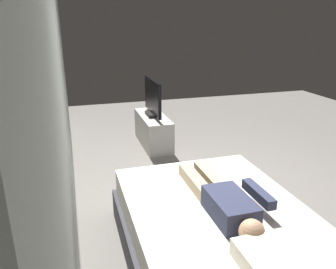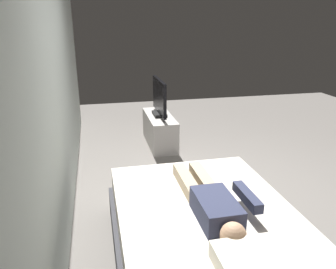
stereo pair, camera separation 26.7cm
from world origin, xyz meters
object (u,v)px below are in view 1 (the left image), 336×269
object	(u,v)px
bed	(219,240)
remote	(258,192)
tv	(153,99)
pillow	(274,265)
person	(224,199)
tv_stand	(153,130)

from	to	relation	value
bed	remote	distance (m)	0.55
tv	pillow	bearing A→B (deg)	177.10
bed	remote	size ratio (longest dim) A/B	13.89
remote	tv	world-z (taller)	tv
person	tv_stand	xyz separation A→B (m)	(2.95, -0.15, -0.37)
remote	tv_stand	bearing A→B (deg)	5.16
person	tv	bearing A→B (deg)	-2.96
bed	tv	size ratio (longest dim) A/B	2.37
tv	tv_stand	bearing A→B (deg)	0.00
bed	pillow	bearing A→B (deg)	-180.00
pillow	person	distance (m)	0.75
bed	tv	distance (m)	3.03
bed	pillow	world-z (taller)	pillow
person	remote	distance (m)	0.44
person	tv	size ratio (longest dim) A/B	1.43
pillow	tv	bearing A→B (deg)	-2.90
bed	tv_stand	xyz separation A→B (m)	(2.98, -0.19, -0.01)
bed	person	size ratio (longest dim) A/B	1.65
person	tv	distance (m)	2.95
tv	remote	bearing A→B (deg)	-174.84
pillow	tv	distance (m)	3.71
person	tv	xyz separation A→B (m)	(2.95, -0.15, 0.16)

